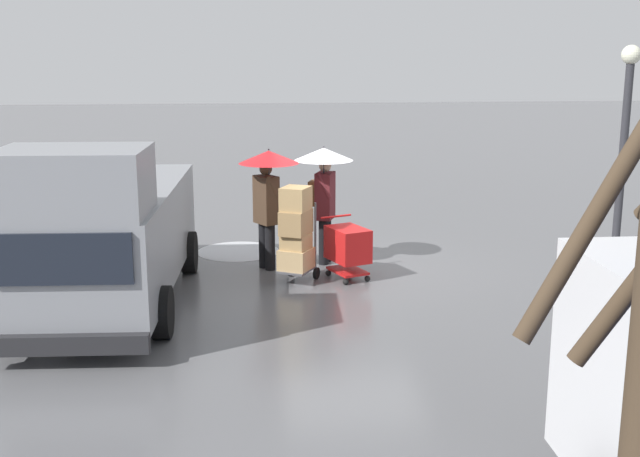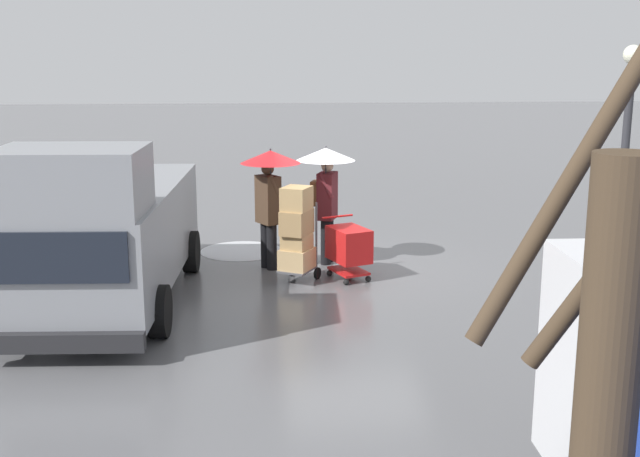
{
  "view_description": "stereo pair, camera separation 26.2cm",
  "coord_description": "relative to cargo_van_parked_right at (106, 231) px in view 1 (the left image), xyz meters",
  "views": [
    {
      "loc": [
        1.88,
        13.33,
        3.79
      ],
      "look_at": [
        0.72,
        1.27,
        1.05
      ],
      "focal_mm": 44.51,
      "sensor_mm": 36.0,
      "label": 1
    },
    {
      "loc": [
        1.62,
        13.35,
        3.79
      ],
      "look_at": [
        0.72,
        1.27,
        1.05
      ],
      "focal_mm": 44.51,
      "sensor_mm": 36.0,
      "label": 2
    }
  ],
  "objects": [
    {
      "name": "hand_dolly_boxes",
      "position": [
        -2.88,
        -1.06,
        -0.32
      ],
      "size": [
        0.78,
        0.86,
        1.61
      ],
      "color": "#515156",
      "rests_on": "ground"
    },
    {
      "name": "shopping_cart_vendor",
      "position": [
        -3.75,
        -1.17,
        -0.61
      ],
      "size": [
        0.82,
        0.96,
        1.02
      ],
      "color": "red",
      "rests_on": "ground"
    },
    {
      "name": "pedestrian_black_side",
      "position": [
        -2.45,
        -1.89,
        0.41
      ],
      "size": [
        1.04,
        1.04,
        2.15
      ],
      "color": "black",
      "rests_on": "ground"
    },
    {
      "name": "ground_plane",
      "position": [
        -3.94,
        -1.69,
        -1.18
      ],
      "size": [
        90.0,
        90.0,
        0.0
      ],
      "primitive_type": "plane",
      "color": "#5B5B5E"
    },
    {
      "name": "slush_patch_near_cluster",
      "position": [
        -6.11,
        3.96,
        -1.18
      ],
      "size": [
        1.38,
        1.38,
        0.01
      ],
      "primitive_type": "cylinder",
      "color": "silver",
      "rests_on": "ground"
    },
    {
      "name": "slush_patch_mid_street",
      "position": [
        1.01,
        -4.34,
        -1.18
      ],
      "size": [
        2.63,
        2.63,
        0.01
      ],
      "primitive_type": "cylinder",
      "color": "#999BA0",
      "rests_on": "ground"
    },
    {
      "name": "slush_patch_under_van",
      "position": [
        -1.9,
        -3.22,
        -1.18
      ],
      "size": [
        1.57,
        1.57,
        0.01
      ],
      "primitive_type": "cylinder",
      "color": "silver",
      "rests_on": "ground"
    },
    {
      "name": "street_lamp",
      "position": [
        -7.64,
        0.45,
        1.19
      ],
      "size": [
        0.28,
        0.28,
        3.86
      ],
      "color": "#2D2D33",
      "rests_on": "ground"
    },
    {
      "name": "cargo_van_parked_right",
      "position": [
        0.0,
        0.0,
        0.0
      ],
      "size": [
        2.38,
        5.43,
        2.6
      ],
      "color": "gray",
      "rests_on": "ground"
    },
    {
      "name": "pedestrian_pink_side",
      "position": [
        -3.45,
        -2.19,
        0.39
      ],
      "size": [
        1.04,
        1.04,
        2.15
      ],
      "color": "black",
      "rests_on": "ground"
    }
  ]
}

